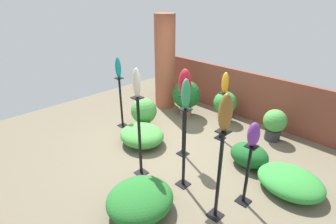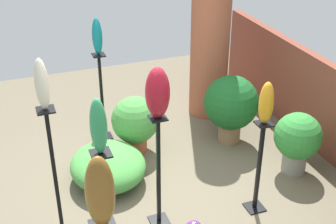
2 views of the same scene
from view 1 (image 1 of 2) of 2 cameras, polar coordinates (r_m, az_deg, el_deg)
ground_plane at (r=5.67m, az=1.75°, el=-7.34°), size 8.00×8.00×0.00m
brick_wall_back at (r=7.11m, az=14.94°, el=4.10°), size 5.60×0.12×1.21m
brick_pillar at (r=7.25m, az=-0.68°, el=10.76°), size 0.56×0.56×2.52m
pedestal_ruby at (r=5.11m, az=3.39°, el=-3.64°), size 0.20×0.20×1.27m
pedestal_amber at (r=5.83m, az=11.63°, el=-1.40°), size 0.20×0.20×1.08m
pedestal_jade at (r=4.28m, az=3.51°, el=-8.70°), size 0.20×0.20×1.42m
pedestal_teal at (r=6.33m, az=-10.16°, el=1.57°), size 0.20×0.20×1.23m
pedestal_ivory at (r=4.54m, az=-6.19°, el=-6.19°), size 0.20×0.20×1.49m
pedestal_violet at (r=4.23m, az=16.77°, el=-13.52°), size 0.20×0.20×1.03m
pedestal_bronze at (r=3.78m, az=10.95°, el=-14.29°), size 0.20×0.20×1.43m
art_vase_ruby at (r=4.74m, az=3.67°, el=6.43°), size 0.22×0.23×0.51m
art_vase_amber at (r=5.52m, az=12.35°, el=6.23°), size 0.15×0.15×0.45m
art_vase_jade at (r=3.82m, az=3.89°, el=3.92°), size 0.14×0.13×0.47m
art_vase_teal at (r=6.04m, az=-10.80°, el=9.46°), size 0.14×0.13×0.48m
art_vase_ivory at (r=4.11m, az=-6.84°, el=6.32°), size 0.13×0.12×0.48m
art_vase_violet at (r=3.83m, az=18.13°, el=-4.67°), size 0.17×0.18×0.37m
art_vase_bronze at (r=3.25m, az=12.38°, el=-0.13°), size 0.17×0.18×0.50m
potted_plant_back_center at (r=6.84m, az=4.01°, el=3.62°), size 0.73×0.73×0.94m
potted_plant_front_left at (r=6.16m, az=22.18°, el=-2.27°), size 0.50×0.50×0.72m
potted_plant_mid_left at (r=6.22m, az=-5.26°, el=0.10°), size 0.61×0.61×0.76m
potted_plant_front_right at (r=6.69m, az=12.27°, el=1.69°), size 0.57×0.57×0.78m
foliage_bed_east at (r=5.22m, az=17.25°, el=-8.93°), size 0.73×0.59×0.42m
foliage_bed_west at (r=4.89m, az=25.08°, el=-13.52°), size 1.07×0.90×0.34m
foliage_bed_center at (r=5.68m, az=-5.69°, el=-5.03°), size 1.00×0.89×0.40m
foliage_bed_rear at (r=4.12m, az=-6.10°, el=-18.33°), size 0.96×1.02×0.42m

